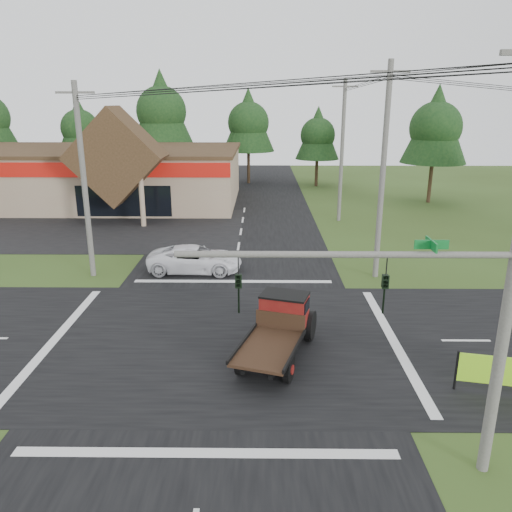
{
  "coord_description": "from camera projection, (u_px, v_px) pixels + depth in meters",
  "views": [
    {
      "loc": [
        1.54,
        -18.68,
        9.41
      ],
      "look_at": [
        1.29,
        4.69,
        2.2
      ],
      "focal_mm": 35.0,
      "sensor_mm": 36.0,
      "label": 1
    }
  ],
  "objects": [
    {
      "name": "tree_row_b",
      "position": [
        80.0,
        126.0,
        59.0
      ],
      "size": [
        5.6,
        5.6,
        10.1
      ],
      "color": "#332316",
      "rests_on": "ground"
    },
    {
      "name": "utility_pole_ne",
      "position": [
        383.0,
        172.0,
        26.47
      ],
      "size": [
        2.0,
        0.3,
        11.5
      ],
      "color": "#595651",
      "rests_on": "ground"
    },
    {
      "name": "cvs_building",
      "position": [
        83.0,
        174.0,
        48.23
      ],
      "size": [
        30.4,
        18.2,
        9.19
      ],
      "color": "tan",
      "rests_on": "ground"
    },
    {
      "name": "antique_flatbed_truck",
      "position": [
        277.0,
        331.0,
        18.92
      ],
      "size": [
        3.57,
        5.76,
        2.25
      ],
      "primitive_type": null,
      "rotation": [
        0.0,
        0.0,
        -0.3
      ],
      "color": "#630E0E",
      "rests_on": "ground"
    },
    {
      "name": "utility_pole_nw",
      "position": [
        84.0,
        181.0,
        26.78
      ],
      "size": [
        2.0,
        0.3,
        10.5
      ],
      "color": "#595651",
      "rests_on": "ground"
    },
    {
      "name": "tree_row_d",
      "position": [
        248.0,
        121.0,
        58.6
      ],
      "size": [
        6.16,
        6.16,
        11.11
      ],
      "color": "#332316",
      "rests_on": "ground"
    },
    {
      "name": "tree_side_ne",
      "position": [
        436.0,
        125.0,
        46.95
      ],
      "size": [
        6.16,
        6.16,
        11.11
      ],
      "color": "#332316",
      "rests_on": "ground"
    },
    {
      "name": "white_pickup",
      "position": [
        195.0,
        259.0,
        28.82
      ],
      "size": [
        5.43,
        2.57,
        1.5
      ],
      "primitive_type": "imported",
      "rotation": [
        0.0,
        0.0,
        1.55
      ],
      "color": "white",
      "rests_on": "ground"
    },
    {
      "name": "road_ew",
      "position": [
        224.0,
        340.0,
        20.63
      ],
      "size": [
        120.0,
        12.0,
        0.02
      ],
      "primitive_type": "cube",
      "color": "black",
      "rests_on": "ground"
    },
    {
      "name": "tree_row_c",
      "position": [
        161.0,
        109.0,
        57.35
      ],
      "size": [
        7.28,
        7.28,
        13.13
      ],
      "color": "#332316",
      "rests_on": "ground"
    },
    {
      "name": "ground",
      "position": [
        224.0,
        340.0,
        20.64
      ],
      "size": [
        120.0,
        120.0,
        0.0
      ],
      "primitive_type": "plane",
      "color": "#314418",
      "rests_on": "ground"
    },
    {
      "name": "parking_apron",
      "position": [
        62.0,
        228.0,
        38.93
      ],
      "size": [
        28.0,
        14.0,
        0.02
      ],
      "primitive_type": "cube",
      "color": "black",
      "rests_on": "ground"
    },
    {
      "name": "utility_pole_n",
      "position": [
        342.0,
        150.0,
        39.89
      ],
      "size": [
        2.0,
        0.3,
        11.2
      ],
      "color": "#595651",
      "rests_on": "ground"
    },
    {
      "name": "tree_row_e",
      "position": [
        318.0,
        133.0,
        57.0
      ],
      "size": [
        5.04,
        5.04,
        9.09
      ],
      "color": "#332316",
      "rests_on": "ground"
    },
    {
      "name": "road_ns",
      "position": [
        224.0,
        340.0,
        20.64
      ],
      "size": [
        12.0,
        120.0,
        0.02
      ],
      "primitive_type": "cube",
      "color": "black",
      "rests_on": "ground"
    },
    {
      "name": "traffic_signal_mast",
      "position": [
        437.0,
        317.0,
        12.11
      ],
      "size": [
        8.12,
        0.24,
        7.0
      ],
      "color": "#595651",
      "rests_on": "ground"
    }
  ]
}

